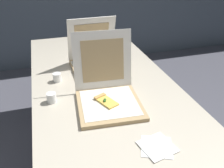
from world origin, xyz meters
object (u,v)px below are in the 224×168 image
Objects in this scene: pizza_box_middle at (96,61)px; napkin_pile at (157,147)px; table at (103,87)px; pizza_box_front at (108,94)px; cup_white_near_center at (51,98)px; cup_white_mid at (57,77)px.

pizza_box_middle is 0.90m from napkin_pile.
table is 0.68m from napkin_pile.
pizza_box_front reaches higher than table.
pizza_box_middle is 6.33× the size of cup_white_near_center.
napkin_pile is at bearing -86.54° from pizza_box_middle.
cup_white_mid reaches higher than table.
pizza_box_middle is 0.33m from cup_white_mid.
pizza_box_front is at bearing -97.96° from table.
pizza_box_middle is (0.01, 0.23, 0.10)m from table.
pizza_box_front is 2.44× the size of napkin_pile.
cup_white_mid is (-0.30, 0.09, 0.08)m from table.
pizza_box_front is 0.48m from pizza_box_middle.
cup_white_near_center is 0.67m from napkin_pile.
napkin_pile is at bearing -63.74° from cup_white_mid.
cup_white_near_center is (-0.36, -0.38, -0.02)m from pizza_box_middle.
napkin_pile is (0.12, -0.42, -0.05)m from pizza_box_front.
napkin_pile is (0.08, -0.67, 0.05)m from table.
pizza_box_front reaches higher than napkin_pile.
cup_white_mid is (-0.26, 0.34, -0.02)m from pizza_box_front.
napkin_pile reaches higher than table.
pizza_box_middle reaches higher than table.
cup_white_near_center is at bearing 168.06° from pizza_box_front.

